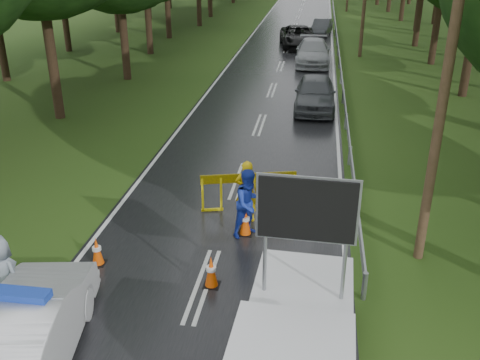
% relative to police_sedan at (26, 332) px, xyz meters
% --- Properties ---
extents(ground, '(160.00, 160.00, 0.00)m').
position_rel_police_sedan_xyz_m(ground, '(2.68, 3.01, -0.78)').
color(ground, '#234012').
rests_on(ground, ground).
extents(road, '(7.00, 140.00, 0.02)m').
position_rel_police_sedan_xyz_m(road, '(2.68, 33.01, -0.77)').
color(road, black).
rests_on(road, ground).
extents(guardrail, '(0.12, 60.06, 0.70)m').
position_rel_police_sedan_xyz_m(guardrail, '(6.38, 32.68, -0.23)').
color(guardrail, gray).
rests_on(guardrail, ground).
extents(utility_pole_near, '(1.40, 0.24, 10.00)m').
position_rel_police_sedan_xyz_m(utility_pole_near, '(7.88, 5.01, 4.28)').
color(utility_pole_near, '#3E301D').
rests_on(utility_pole_near, ground).
extents(police_sedan, '(2.42, 4.94, 1.71)m').
position_rel_police_sedan_xyz_m(police_sedan, '(0.00, 0.00, 0.00)').
color(police_sedan, silver).
rests_on(police_sedan, ground).
extents(work_truck, '(2.19, 4.58, 3.59)m').
position_rel_police_sedan_xyz_m(work_truck, '(4.97, 0.28, 0.19)').
color(work_truck, gray).
rests_on(work_truck, ground).
extents(barrier, '(2.76, 0.79, 1.18)m').
position_rel_police_sedan_xyz_m(barrier, '(3.24, 7.01, 0.11)').
color(barrier, yellow).
rests_on(barrier, ground).
extents(officer, '(0.68, 0.46, 1.84)m').
position_rel_police_sedan_xyz_m(officer, '(3.28, 6.33, 0.14)').
color(officer, yellow).
rests_on(officer, ground).
extents(civilian, '(1.18, 1.17, 1.93)m').
position_rel_police_sedan_xyz_m(civilian, '(3.46, 5.51, 0.18)').
color(civilian, '#1931A8').
rests_on(civilian, ground).
extents(bystander_right, '(1.00, 0.77, 1.81)m').
position_rel_police_sedan_xyz_m(bystander_right, '(-1.33, 1.51, 0.12)').
color(bystander_right, gray).
rests_on(bystander_right, ground).
extents(queue_car_first, '(1.89, 4.68, 1.59)m').
position_rel_police_sedan_xyz_m(queue_car_first, '(5.00, 17.80, 0.01)').
color(queue_car_first, '#44484C').
rests_on(queue_car_first, ground).
extents(queue_car_second, '(2.25, 5.37, 1.55)m').
position_rel_police_sedan_xyz_m(queue_car_second, '(4.68, 28.06, -0.01)').
color(queue_car_second, '#96999E').
rests_on(queue_car_second, ground).
extents(queue_car_third, '(3.30, 5.88, 1.55)m').
position_rel_police_sedan_xyz_m(queue_car_third, '(3.48, 34.06, -0.01)').
color(queue_car_third, black).
rests_on(queue_car_third, ground).
extents(queue_car_fourth, '(1.90, 4.10, 1.30)m').
position_rel_police_sedan_xyz_m(queue_car_fourth, '(5.18, 40.06, -0.13)').
color(queue_car_fourth, '#393C40').
rests_on(queue_car_fourth, ground).
extents(cone_near_left, '(0.33, 0.33, 0.70)m').
position_rel_police_sedan_xyz_m(cone_near_left, '(-0.82, 1.06, -0.45)').
color(cone_near_left, black).
rests_on(cone_near_left, ground).
extents(cone_center, '(0.38, 0.38, 0.80)m').
position_rel_police_sedan_xyz_m(cone_center, '(2.89, 3.01, -0.39)').
color(cone_center, black).
rests_on(cone_center, ground).
extents(cone_far, '(0.39, 0.39, 0.82)m').
position_rel_police_sedan_xyz_m(cone_far, '(3.35, 5.51, -0.38)').
color(cone_far, black).
rests_on(cone_far, ground).
extents(cone_left_mid, '(0.36, 0.36, 0.75)m').
position_rel_police_sedan_xyz_m(cone_left_mid, '(-0.09, 3.51, -0.42)').
color(cone_left_mid, black).
rests_on(cone_left_mid, ground).
extents(cone_right, '(0.37, 0.37, 0.79)m').
position_rel_police_sedan_xyz_m(cone_right, '(6.18, 7.51, -0.40)').
color(cone_right, black).
rests_on(cone_right, ground).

